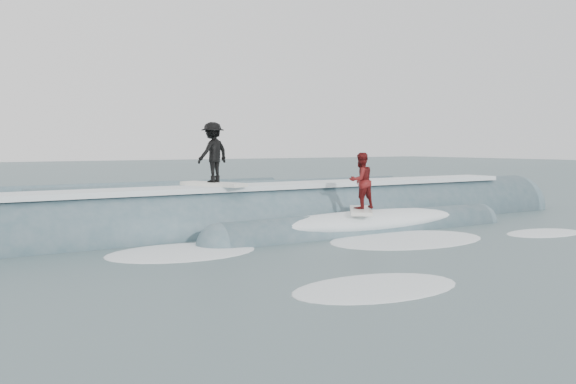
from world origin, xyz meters
TOP-DOWN VIEW (x-y plane):
  - ground at (0.00, 0.00)m, footprint 160.00×160.00m
  - breaking_wave at (0.23, 2.76)m, footprint 23.94×3.98m
  - surfer_black at (-1.76, 3.04)m, footprint 1.21×2.07m
  - surfer_red at (1.57, 0.84)m, footprint 1.65×1.92m
  - whitewater at (0.20, -0.85)m, footprint 12.46×7.89m
  - far_swells at (0.92, 17.65)m, footprint 36.36×8.65m

SIDE VIEW (x-z plane):
  - ground at x=0.00m, z-range 0.00..0.00m
  - whitewater at x=0.20m, z-range -0.05..0.05m
  - far_swells at x=0.92m, z-range -0.40..0.40m
  - breaking_wave at x=0.23m, z-range -1.17..1.24m
  - surfer_red at x=1.57m, z-range 0.49..2.11m
  - surfer_black at x=-1.76m, z-range 1.24..2.96m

